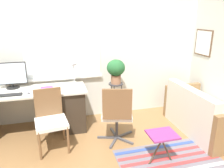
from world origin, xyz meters
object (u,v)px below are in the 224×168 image
at_px(mouse, 28,93).
at_px(potted_plant, 116,69).
at_px(office_chair_swivel, 117,113).
at_px(monitor, 11,75).
at_px(folding_stool, 162,137).
at_px(book_stack, 46,90).
at_px(keyboard, 9,95).
at_px(desk_lamp, 73,67).
at_px(couch_loveseat, 202,116).
at_px(desk_chair_wooden, 50,118).
at_px(plant_stand, 116,88).

distance_m(mouse, potted_plant, 1.55).
bearing_deg(office_chair_swivel, potted_plant, -89.09).
relative_size(monitor, folding_stool, 1.08).
bearing_deg(book_stack, keyboard, 179.84).
distance_m(desk_lamp, couch_loveseat, 2.38).
xyz_separation_m(monitor, book_stack, (0.56, -0.39, -0.18)).
xyz_separation_m(book_stack, desk_chair_wooden, (0.04, -0.39, -0.32)).
height_order(keyboard, desk_lamp, desk_lamp).
bearing_deg(monitor, desk_chair_wooden, -52.53).
distance_m(mouse, desk_chair_wooden, 0.58).
bearing_deg(mouse, desk_chair_wooden, -51.39).
height_order(book_stack, plant_stand, book_stack).
xyz_separation_m(monitor, office_chair_swivel, (1.60, -0.88, -0.49)).
xyz_separation_m(monitor, folding_stool, (2.03, -1.55, -0.58)).
distance_m(office_chair_swivel, potted_plant, 0.94).
distance_m(monitor, desk_chair_wooden, 1.10).
bearing_deg(folding_stool, desk_chair_wooden, 151.60).
xyz_separation_m(mouse, office_chair_swivel, (1.31, -0.50, -0.29)).
height_order(desk_chair_wooden, couch_loveseat, desk_chair_wooden).
bearing_deg(couch_loveseat, plant_stand, 57.95).
bearing_deg(couch_loveseat, mouse, 78.91).
bearing_deg(office_chair_swivel, desk_lamp, -38.88).
height_order(mouse, book_stack, book_stack).
distance_m(mouse, office_chair_swivel, 1.43).
bearing_deg(mouse, desk_lamp, 21.37).
bearing_deg(keyboard, desk_chair_wooden, -33.37).
height_order(desk_chair_wooden, plant_stand, desk_chair_wooden).
bearing_deg(folding_stool, monitor, 142.60).
bearing_deg(mouse, potted_plant, 10.06).
bearing_deg(plant_stand, desk_chair_wooden, -151.22).
height_order(mouse, potted_plant, potted_plant).
relative_size(desk_chair_wooden, office_chair_swivel, 0.96).
xyz_separation_m(plant_stand, potted_plant, (0.00, 0.00, 0.36)).
xyz_separation_m(mouse, plant_stand, (1.51, 0.27, -0.14)).
height_order(mouse, folding_stool, mouse).
bearing_deg(plant_stand, desk_lamp, 178.20).
relative_size(monitor, mouse, 7.50).
bearing_deg(book_stack, desk_lamp, 31.87).
distance_m(desk_chair_wooden, office_chair_swivel, 1.01).
xyz_separation_m(office_chair_swivel, folding_stool, (0.44, -0.67, -0.09)).
distance_m(plant_stand, folding_stool, 1.48).
bearing_deg(keyboard, book_stack, -0.16).
height_order(book_stack, folding_stool, book_stack).
bearing_deg(folding_stool, plant_stand, 99.31).
xyz_separation_m(mouse, book_stack, (0.27, -0.00, 0.03)).
xyz_separation_m(desk_chair_wooden, folding_stool, (1.44, -0.78, -0.09)).
bearing_deg(mouse, couch_loveseat, -11.09).
xyz_separation_m(desk_chair_wooden, potted_plant, (1.20, 0.66, 0.52)).
height_order(monitor, plant_stand, monitor).
distance_m(mouse, folding_stool, 2.14).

